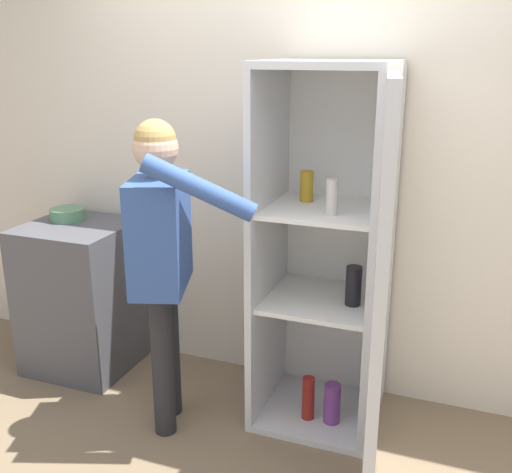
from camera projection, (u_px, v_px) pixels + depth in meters
name	position (u px, v px, depth m)	size (l,w,h in m)	color
wall_back	(303.00, 165.00, 3.25)	(7.00, 0.06, 2.55)	beige
refrigerator	(337.00, 262.00, 2.86)	(0.75, 1.21, 1.83)	silver
person	(162.00, 242.00, 2.87)	(0.72, 0.55, 1.58)	#262628
counter	(82.00, 296.00, 3.62)	(0.60, 0.58, 0.90)	#4C4C51
bowl	(68.00, 214.00, 3.57)	(0.21, 0.21, 0.07)	#517F5B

